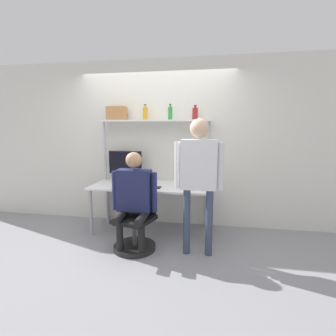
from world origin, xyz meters
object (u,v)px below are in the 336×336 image
Objects in this scene: bottle_red at (195,114)px; bottle_green at (170,113)px; laptop at (141,182)px; office_chair at (136,229)px; person_standing at (199,169)px; cell_phone at (158,188)px; storage_box at (117,113)px; monitor at (125,164)px; person_seated at (134,194)px; bottle_amber at (145,113)px.

bottle_green is (-0.39, -0.00, 0.01)m from bottle_red.
bottle_green reaches higher than laptop.
person_standing is (0.82, -0.03, 0.84)m from office_chair.
laptop is 1.90× the size of cell_phone.
bottle_green is (0.38, 0.41, 1.03)m from laptop.
bottle_red is 1.27m from storage_box.
bottle_green is 0.79× the size of storage_box.
monitor is at bearing 116.76° from office_chair.
bottle_amber is (-0.08, 0.93, 1.07)m from person_seated.
person_seated is at bearing -127.23° from bottle_red.
office_chair is 1.18m from person_standing.
storage_box reaches higher than cell_phone.
person_seated is (0.06, -0.53, -0.04)m from laptop.
storage_box is (-1.27, 0.00, 0.01)m from bottle_red.
person_seated is at bearing -178.84° from person_standing.
cell_phone is 0.49× the size of storage_box.
cell_phone is at bearing -104.26° from bottle_green.
person_seated is 0.76× the size of person_standing.
person_seated reaches higher than laptop.
storage_box reaches higher than monitor.
storage_box is at bearing 169.41° from monitor.
bottle_amber reaches higher than storage_box.
storage_box is at bearing 140.84° from laptop.
monitor is 2.34× the size of bottle_green.
bottle_amber is (-0.79, -0.00, 0.01)m from bottle_red.
bottle_red is at bearing 27.88° from laptop.
laptop is at bearing -152.12° from bottle_red.
laptop is at bearing -39.16° from storage_box.
bottle_amber reaches higher than office_chair.
bottle_red is 0.91× the size of bottle_green.
person_seated reaches higher than office_chair.
monitor reaches higher than laptop.
bottle_red is (0.77, 0.41, 1.03)m from laptop.
bottle_amber is 0.79× the size of storage_box.
bottle_amber reaches higher than monitor.
bottle_red is (0.71, 0.93, 1.06)m from person_seated.
storage_box is (-0.13, 0.02, 0.83)m from monitor.
laptop is at bearing -86.99° from bottle_amber.
bottle_green is (0.11, 0.42, 1.10)m from cell_phone.
office_chair is at bearing 75.14° from person_seated.
storage_box is (-0.88, 0.00, 0.01)m from bottle_green.
bottle_amber is at bearing 125.32° from cell_phone.
bottle_red is at bearing 52.77° from person_seated.
bottle_green is at bearing -180.00° from bottle_red.
person_seated is 5.44× the size of bottle_green.
monitor is 1.22m from office_chair.
person_seated is (0.42, -0.91, -0.25)m from monitor.
bottle_amber is (-0.91, 0.92, 0.73)m from person_standing.
cell_phone is 0.88m from person_standing.
office_chair is 3.72× the size of bottle_green.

